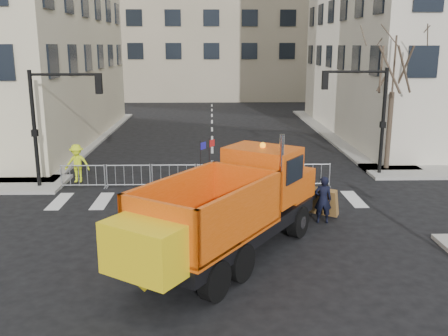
{
  "coord_description": "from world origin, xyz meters",
  "views": [
    {
      "loc": [
        -0.01,
        -14.89,
        6.45
      ],
      "look_at": [
        0.42,
        2.5,
        2.16
      ],
      "focal_mm": 40.0,
      "sensor_mm": 36.0,
      "label": 1
    }
  ],
  "objects_px": {
    "cop_a": "(323,200)",
    "newspaper_box": "(278,163)",
    "plow_truck": "(229,207)",
    "cop_b": "(282,189)",
    "cop_c": "(301,193)",
    "worker": "(77,163)"
  },
  "relations": [
    {
      "from": "cop_c",
      "to": "newspaper_box",
      "type": "xyz_separation_m",
      "value": [
        -0.16,
        5.66,
        -0.13
      ]
    },
    {
      "from": "cop_a",
      "to": "cop_c",
      "type": "relative_size",
      "value": 1.08
    },
    {
      "from": "newspaper_box",
      "to": "cop_a",
      "type": "bearing_deg",
      "value": -97.13
    },
    {
      "from": "cop_b",
      "to": "worker",
      "type": "height_order",
      "value": "worker"
    },
    {
      "from": "cop_b",
      "to": "newspaper_box",
      "type": "xyz_separation_m",
      "value": [
        0.53,
        5.26,
        -0.17
      ]
    },
    {
      "from": "cop_c",
      "to": "cop_b",
      "type": "bearing_deg",
      "value": -100.6
    },
    {
      "from": "cop_b",
      "to": "worker",
      "type": "relative_size",
      "value": 0.96
    },
    {
      "from": "cop_a",
      "to": "cop_b",
      "type": "bearing_deg",
      "value": -45.56
    },
    {
      "from": "cop_a",
      "to": "cop_b",
      "type": "height_order",
      "value": "cop_a"
    },
    {
      "from": "plow_truck",
      "to": "cop_c",
      "type": "height_order",
      "value": "plow_truck"
    },
    {
      "from": "plow_truck",
      "to": "cop_a",
      "type": "xyz_separation_m",
      "value": [
        3.6,
        3.18,
        -0.8
      ]
    },
    {
      "from": "plow_truck",
      "to": "newspaper_box",
      "type": "relative_size",
      "value": 8.75
    },
    {
      "from": "newspaper_box",
      "to": "plow_truck",
      "type": "bearing_deg",
      "value": -119.65
    },
    {
      "from": "plow_truck",
      "to": "cop_b",
      "type": "xyz_separation_m",
      "value": [
        2.28,
        4.66,
        -0.83
      ]
    },
    {
      "from": "cop_a",
      "to": "cop_c",
      "type": "distance_m",
      "value": 1.26
    },
    {
      "from": "cop_b",
      "to": "newspaper_box",
      "type": "relative_size",
      "value": 1.58
    },
    {
      "from": "cop_b",
      "to": "worker",
      "type": "distance_m",
      "value": 9.95
    },
    {
      "from": "cop_a",
      "to": "cop_b",
      "type": "distance_m",
      "value": 1.99
    },
    {
      "from": "cop_a",
      "to": "newspaper_box",
      "type": "distance_m",
      "value": 6.8
    },
    {
      "from": "cop_c",
      "to": "worker",
      "type": "xyz_separation_m",
      "value": [
        -9.81,
        4.35,
        0.22
      ]
    },
    {
      "from": "cop_a",
      "to": "worker",
      "type": "relative_size",
      "value": 0.99
    },
    {
      "from": "cop_a",
      "to": "newspaper_box",
      "type": "height_order",
      "value": "cop_a"
    }
  ]
}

